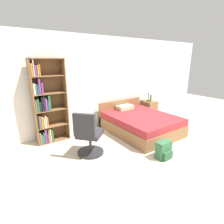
{
  "coord_description": "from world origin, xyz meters",
  "views": [
    {
      "loc": [
        -2.6,
        -1.19,
        1.96
      ],
      "look_at": [
        -0.39,
        1.98,
        0.79
      ],
      "focal_mm": 28.0,
      "sensor_mm": 36.0,
      "label": 1
    }
  ],
  "objects_px": {
    "office_chair": "(89,136)",
    "water_bottle": "(151,99)",
    "backpack_green": "(164,150)",
    "nightstand": "(149,109)",
    "bookshelf": "(46,105)",
    "table_lamp": "(149,90)",
    "bed": "(139,123)"
  },
  "relations": [
    {
      "from": "nightstand",
      "to": "water_bottle",
      "type": "distance_m",
      "value": 0.43
    },
    {
      "from": "water_bottle",
      "to": "backpack_green",
      "type": "distance_m",
      "value": 2.6
    },
    {
      "from": "bookshelf",
      "to": "office_chair",
      "type": "xyz_separation_m",
      "value": [
        0.5,
        -1.15,
        -0.5
      ]
    },
    {
      "from": "bed",
      "to": "office_chair",
      "type": "distance_m",
      "value": 1.82
    },
    {
      "from": "backpack_green",
      "to": "table_lamp",
      "type": "bearing_deg",
      "value": 51.32
    },
    {
      "from": "bookshelf",
      "to": "backpack_green",
      "type": "distance_m",
      "value": 2.84
    },
    {
      "from": "office_chair",
      "to": "table_lamp",
      "type": "distance_m",
      "value": 3.13
    },
    {
      "from": "office_chair",
      "to": "nightstand",
      "type": "relative_size",
      "value": 1.67
    },
    {
      "from": "nightstand",
      "to": "bookshelf",
      "type": "bearing_deg",
      "value": 178.78
    },
    {
      "from": "office_chair",
      "to": "water_bottle",
      "type": "distance_m",
      "value": 3.02
    },
    {
      "from": "bed",
      "to": "nightstand",
      "type": "relative_size",
      "value": 3.31
    },
    {
      "from": "bookshelf",
      "to": "water_bottle",
      "type": "xyz_separation_m",
      "value": [
        3.35,
        -0.19,
        -0.23
      ]
    },
    {
      "from": "office_chair",
      "to": "backpack_green",
      "type": "xyz_separation_m",
      "value": [
        1.21,
        -0.98,
        -0.26
      ]
    },
    {
      "from": "table_lamp",
      "to": "backpack_green",
      "type": "relative_size",
      "value": 1.31
    },
    {
      "from": "office_chair",
      "to": "nightstand",
      "type": "xyz_separation_m",
      "value": [
        2.91,
        1.08,
        -0.14
      ]
    },
    {
      "from": "office_chair",
      "to": "water_bottle",
      "type": "relative_size",
      "value": 3.99
    },
    {
      "from": "table_lamp",
      "to": "office_chair",
      "type": "bearing_deg",
      "value": -159.04
    },
    {
      "from": "water_bottle",
      "to": "backpack_green",
      "type": "height_order",
      "value": "water_bottle"
    },
    {
      "from": "bed",
      "to": "table_lamp",
      "type": "bearing_deg",
      "value": 34.21
    },
    {
      "from": "bed",
      "to": "backpack_green",
      "type": "bearing_deg",
      "value": -113.06
    },
    {
      "from": "office_chair",
      "to": "backpack_green",
      "type": "bearing_deg",
      "value": -39.18
    },
    {
      "from": "bookshelf",
      "to": "water_bottle",
      "type": "relative_size",
      "value": 8.11
    },
    {
      "from": "bookshelf",
      "to": "table_lamp",
      "type": "distance_m",
      "value": 3.38
    },
    {
      "from": "bed",
      "to": "backpack_green",
      "type": "xyz_separation_m",
      "value": [
        -0.57,
        -1.34,
        -0.08
      ]
    },
    {
      "from": "bed",
      "to": "water_bottle",
      "type": "xyz_separation_m",
      "value": [
        1.07,
        0.61,
        0.45
      ]
    },
    {
      "from": "office_chair",
      "to": "backpack_green",
      "type": "relative_size",
      "value": 2.7
    },
    {
      "from": "bookshelf",
      "to": "nightstand",
      "type": "height_order",
      "value": "bookshelf"
    },
    {
      "from": "bed",
      "to": "water_bottle",
      "type": "bearing_deg",
      "value": 29.54
    },
    {
      "from": "backpack_green",
      "to": "bookshelf",
      "type": "bearing_deg",
      "value": 128.63
    },
    {
      "from": "nightstand",
      "to": "backpack_green",
      "type": "relative_size",
      "value": 1.62
    },
    {
      "from": "office_chair",
      "to": "bookshelf",
      "type": "bearing_deg",
      "value": 113.44
    },
    {
      "from": "bookshelf",
      "to": "backpack_green",
      "type": "bearing_deg",
      "value": -51.37
    }
  ]
}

